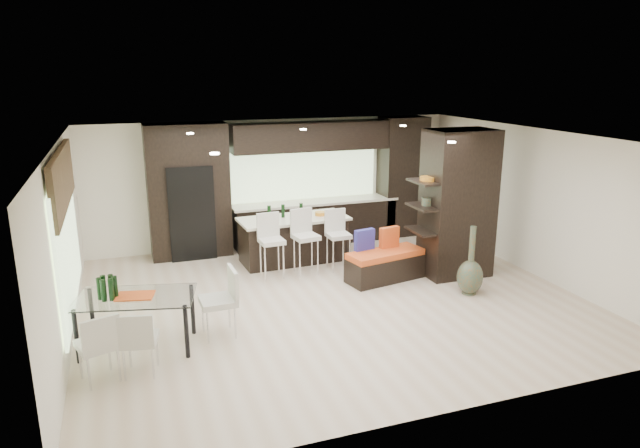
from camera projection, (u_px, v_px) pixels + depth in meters
name	position (u px, v px, depth m)	size (l,w,h in m)	color
ground	(332.00, 299.00, 9.55)	(8.00, 8.00, 0.00)	beige
back_wall	(276.00, 182.00, 12.38)	(8.00, 0.02, 2.70)	white
left_wall	(63.00, 246.00, 7.91)	(0.02, 7.00, 2.70)	white
right_wall	(535.00, 203.00, 10.48)	(0.02, 7.00, 2.70)	white
ceiling	(333.00, 137.00, 8.84)	(8.00, 7.00, 0.02)	white
window_left	(67.00, 242.00, 8.10)	(0.04, 3.20, 1.90)	#B2D199
window_back	(302.00, 172.00, 12.48)	(3.40, 0.04, 1.20)	#B2D199
stone_accent	(62.00, 179.00, 7.88)	(0.08, 3.00, 0.80)	brown
ceiling_spots	(327.00, 137.00, 9.07)	(4.00, 3.00, 0.02)	white
back_cabinetry	(302.00, 183.00, 12.24)	(6.80, 0.68, 2.70)	black
refrigerator	(190.00, 211.00, 11.53)	(0.90, 0.68, 1.90)	black
partition_column	(458.00, 204.00, 10.40)	(1.20, 0.80, 2.70)	black
kitchen_island	(294.00, 239.00, 11.35)	(2.13, 0.92, 0.89)	black
stool_left	(272.00, 252.00, 10.43)	(0.42, 0.42, 0.96)	beige
stool_mid	(306.00, 248.00, 10.63)	(0.44, 0.44, 0.98)	beige
stool_right	(338.00, 246.00, 10.86)	(0.41, 0.41, 0.93)	beige
bench	(385.00, 265.00, 10.35)	(1.43, 0.55, 0.55)	black
floor_vase	(471.00, 260.00, 9.62)	(0.44, 0.44, 1.20)	#404833
dining_table	(138.00, 322.00, 7.80)	(1.56, 0.88, 0.75)	white
chair_near	(140.00, 344.00, 7.12)	(0.44, 0.44, 0.81)	beige
chair_far	(98.00, 349.00, 6.95)	(0.45, 0.45, 0.84)	beige
chair_end	(218.00, 306.00, 8.14)	(0.50, 0.50, 0.92)	beige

